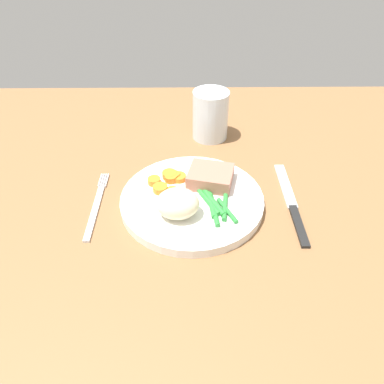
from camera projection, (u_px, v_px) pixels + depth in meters
dining_table at (179, 203)px, 62.66cm from camera, size 120.00×90.00×2.00cm
dinner_plate at (192, 200)px, 60.34cm from camera, size 23.43×23.43×1.60cm
meat_portion at (210, 177)px, 61.90cm from camera, size 8.52×7.75×2.53cm
mashed_potatoes at (178, 203)px, 55.13cm from camera, size 6.58×5.50×4.51cm
carrot_slices at (168, 180)px, 62.36cm from camera, size 6.43×6.65×1.13cm
green_beans at (214, 203)px, 58.01cm from camera, size 6.83×10.13×0.89cm
fork at (97, 205)px, 60.39cm from camera, size 1.44×16.60×0.40cm
knife at (291, 204)px, 60.65cm from camera, size 1.70×20.50×0.64cm
water_glass at (210, 118)px, 74.90cm from camera, size 7.26×7.26×9.94cm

